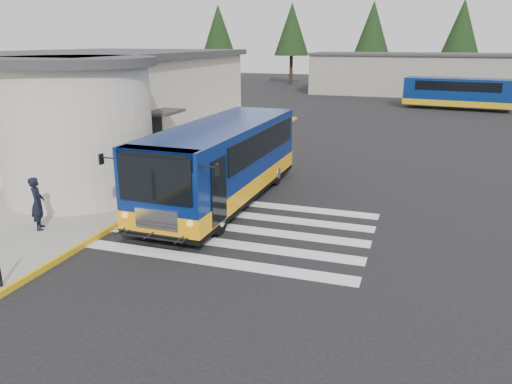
% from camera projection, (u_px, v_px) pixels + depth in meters
% --- Properties ---
extents(ground, '(140.00, 140.00, 0.00)m').
position_uv_depth(ground, '(261.00, 222.00, 15.76)').
color(ground, black).
rests_on(ground, ground).
extents(sidewalk, '(10.00, 34.00, 0.15)m').
position_uv_depth(sidewalk, '(95.00, 168.00, 22.08)').
color(sidewalk, gray).
rests_on(sidewalk, ground).
extents(curb_strip, '(0.12, 34.00, 0.16)m').
position_uv_depth(curb_strip, '(197.00, 177.00, 20.59)').
color(curb_strip, gold).
rests_on(curb_strip, ground).
extents(station_building, '(12.70, 18.70, 4.80)m').
position_uv_depth(station_building, '(95.00, 102.00, 24.55)').
color(station_building, '#BBB09F').
rests_on(station_building, ground).
extents(crosswalk, '(8.00, 5.35, 0.01)m').
position_uv_depth(crosswalk, '(237.00, 228.00, 15.18)').
color(crosswalk, silver).
rests_on(crosswalk, ground).
extents(depot_building, '(26.40, 8.40, 4.20)m').
position_uv_depth(depot_building, '(441.00, 74.00, 51.46)').
color(depot_building, gray).
rests_on(depot_building, ground).
extents(tree_line, '(58.40, 4.40, 10.00)m').
position_uv_depth(tree_line, '(446.00, 28.00, 57.27)').
color(tree_line, black).
rests_on(tree_line, ground).
extents(transit_bus, '(3.56, 9.82, 2.75)m').
position_uv_depth(transit_bus, '(222.00, 165.00, 17.40)').
color(transit_bus, navy).
rests_on(transit_bus, ground).
extents(pedestrian_a, '(0.63, 0.69, 1.58)m').
position_uv_depth(pedestrian_a, '(38.00, 203.00, 14.54)').
color(pedestrian_a, black).
rests_on(pedestrian_a, sidewalk).
extents(far_bus_a, '(8.65, 3.49, 2.17)m').
position_uv_depth(far_bus_a, '(458.00, 92.00, 40.91)').
color(far_bus_a, navy).
rests_on(far_bus_a, ground).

